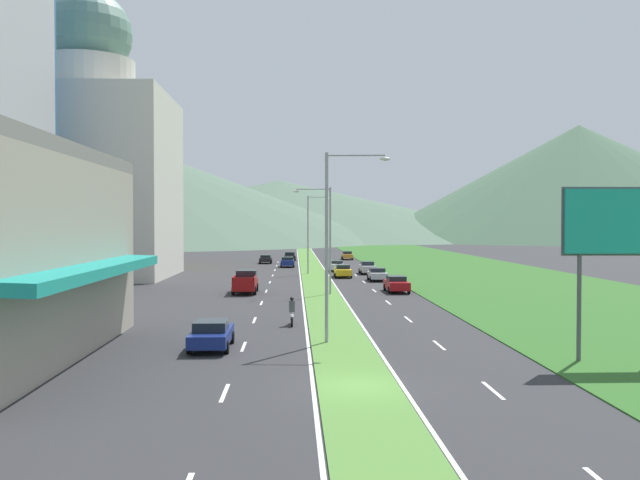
# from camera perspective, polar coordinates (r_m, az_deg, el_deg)

# --- Properties ---
(ground_plane) EXTENTS (600.00, 600.00, 0.00)m
(ground_plane) POSITION_cam_1_polar(r_m,az_deg,el_deg) (27.23, 3.19, -12.16)
(ground_plane) COLOR #2D2D30
(grass_median) EXTENTS (3.20, 240.00, 0.06)m
(grass_median) POSITION_cam_1_polar(r_m,az_deg,el_deg) (86.63, -0.53, -2.81)
(grass_median) COLOR #518438
(grass_median) RESTS_ON ground_plane
(grass_verge_right) EXTENTS (24.00, 240.00, 0.06)m
(grass_verge_right) POSITION_cam_1_polar(r_m,az_deg,el_deg) (89.62, 12.77, -2.71)
(grass_verge_right) COLOR #2D6023
(grass_verge_right) RESTS_ON ground_plane
(lane_dash_left_2) EXTENTS (0.16, 2.80, 0.01)m
(lane_dash_left_2) POSITION_cam_1_polar(r_m,az_deg,el_deg) (26.60, -7.94, -12.49)
(lane_dash_left_2) COLOR silver
(lane_dash_left_2) RESTS_ON ground_plane
(lane_dash_left_3) EXTENTS (0.16, 2.80, 0.01)m
(lane_dash_left_3) POSITION_cam_1_polar(r_m,az_deg,el_deg) (36.03, -6.38, -8.81)
(lane_dash_left_3) COLOR silver
(lane_dash_left_3) RESTS_ON ground_plane
(lane_dash_left_4) EXTENTS (0.16, 2.80, 0.01)m
(lane_dash_left_4) POSITION_cam_1_polar(r_m,az_deg,el_deg) (45.56, -5.48, -6.66)
(lane_dash_left_4) COLOR silver
(lane_dash_left_4) RESTS_ON ground_plane
(lane_dash_left_5) EXTENTS (0.16, 2.80, 0.01)m
(lane_dash_left_5) POSITION_cam_1_polar(r_m,az_deg,el_deg) (55.14, -4.90, -5.25)
(lane_dash_left_5) COLOR silver
(lane_dash_left_5) RESTS_ON ground_plane
(lane_dash_left_6) EXTENTS (0.16, 2.80, 0.01)m
(lane_dash_left_6) POSITION_cam_1_polar(r_m,az_deg,el_deg) (64.74, -4.49, -4.26)
(lane_dash_left_6) COLOR silver
(lane_dash_left_6) RESTS_ON ground_plane
(lane_dash_left_7) EXTENTS (0.16, 2.80, 0.01)m
(lane_dash_left_7) POSITION_cam_1_polar(r_m,az_deg,el_deg) (74.36, -4.19, -3.53)
(lane_dash_left_7) COLOR silver
(lane_dash_left_7) RESTS_ON ground_plane
(lane_dash_left_8) EXTENTS (0.16, 2.80, 0.01)m
(lane_dash_left_8) POSITION_cam_1_polar(r_m,az_deg,el_deg) (84.00, -3.96, -2.96)
(lane_dash_left_8) COLOR silver
(lane_dash_left_8) RESTS_ON ground_plane
(lane_dash_left_9) EXTENTS (0.16, 2.80, 0.01)m
(lane_dash_left_9) POSITION_cam_1_polar(r_m,az_deg,el_deg) (93.64, -3.78, -2.52)
(lane_dash_left_9) COLOR silver
(lane_dash_left_9) RESTS_ON ground_plane
(lane_dash_left_10) EXTENTS (0.16, 2.80, 0.01)m
(lane_dash_left_10) POSITION_cam_1_polar(r_m,az_deg,el_deg) (103.28, -3.63, -2.15)
(lane_dash_left_10) COLOR silver
(lane_dash_left_10) RESTS_ON ground_plane
(lane_dash_left_11) EXTENTS (0.16, 2.80, 0.01)m
(lane_dash_left_11) POSITION_cam_1_polar(r_m,az_deg,el_deg) (112.93, -3.50, -1.85)
(lane_dash_left_11) COLOR silver
(lane_dash_left_11) RESTS_ON ground_plane
(lane_dash_right_2) EXTENTS (0.16, 2.80, 0.01)m
(lane_dash_right_2) POSITION_cam_1_polar(r_m,az_deg,el_deg) (27.54, 14.19, -12.04)
(lane_dash_right_2) COLOR silver
(lane_dash_right_2) RESTS_ON ground_plane
(lane_dash_right_3) EXTENTS (0.16, 2.80, 0.01)m
(lane_dash_right_3) POSITION_cam_1_polar(r_m,az_deg,el_deg) (36.73, 9.89, -8.63)
(lane_dash_right_3) COLOR silver
(lane_dash_right_3) RESTS_ON ground_plane
(lane_dash_right_4) EXTENTS (0.16, 2.80, 0.01)m
(lane_dash_right_4) POSITION_cam_1_polar(r_m,az_deg,el_deg) (46.11, 7.36, -6.57)
(lane_dash_right_4) COLOR silver
(lane_dash_right_4) RESTS_ON ground_plane
(lane_dash_right_5) EXTENTS (0.16, 2.80, 0.01)m
(lane_dash_right_5) POSITION_cam_1_polar(r_m,az_deg,el_deg) (55.60, 5.70, -5.20)
(lane_dash_right_5) COLOR silver
(lane_dash_right_5) RESTS_ON ground_plane
(lane_dash_right_6) EXTENTS (0.16, 2.80, 0.01)m
(lane_dash_right_6) POSITION_cam_1_polar(r_m,az_deg,el_deg) (65.13, 4.53, -4.23)
(lane_dash_right_6) COLOR silver
(lane_dash_right_6) RESTS_ON ground_plane
(lane_dash_right_7) EXTENTS (0.16, 2.80, 0.01)m
(lane_dash_right_7) POSITION_cam_1_polar(r_m,az_deg,el_deg) (74.70, 3.67, -3.51)
(lane_dash_right_7) COLOR silver
(lane_dash_right_7) RESTS_ON ground_plane
(lane_dash_right_8) EXTENTS (0.16, 2.80, 0.01)m
(lane_dash_right_8) POSITION_cam_1_polar(r_m,az_deg,el_deg) (84.30, 3.00, -2.95)
(lane_dash_right_8) COLOR silver
(lane_dash_right_8) RESTS_ON ground_plane
(lane_dash_right_9) EXTENTS (0.16, 2.80, 0.01)m
(lane_dash_right_9) POSITION_cam_1_polar(r_m,az_deg,el_deg) (93.91, 2.46, -2.50)
(lane_dash_right_9) COLOR silver
(lane_dash_right_9) RESTS_ON ground_plane
(lane_dash_right_10) EXTENTS (0.16, 2.80, 0.01)m
(lane_dash_right_10) POSITION_cam_1_polar(r_m,az_deg,el_deg) (103.53, 2.03, -2.14)
(lane_dash_right_10) COLOR silver
(lane_dash_right_10) RESTS_ON ground_plane
(lane_dash_right_11) EXTENTS (0.16, 2.80, 0.01)m
(lane_dash_right_11) POSITION_cam_1_polar(r_m,az_deg,el_deg) (113.16, 1.67, -1.84)
(lane_dash_right_11) COLOR silver
(lane_dash_right_11) RESTS_ON ground_plane
(edge_line_median_left) EXTENTS (0.16, 240.00, 0.01)m
(edge_line_median_left) POSITION_cam_1_polar(r_m,az_deg,el_deg) (86.60, -1.69, -2.83)
(edge_line_median_left) COLOR silver
(edge_line_median_left) RESTS_ON ground_plane
(edge_line_median_right) EXTENTS (0.16, 240.00, 0.01)m
(edge_line_median_right) POSITION_cam_1_polar(r_m,az_deg,el_deg) (86.70, 0.63, -2.83)
(edge_line_median_right) COLOR silver
(edge_line_median_right) RESTS_ON ground_plane
(domed_building) EXTENTS (19.09, 19.09, 33.82)m
(domed_building) POSITION_cam_1_polar(r_m,az_deg,el_deg) (86.08, -18.66, 6.04)
(domed_building) COLOR beige
(domed_building) RESTS_ON ground_plane
(midrise_colored) EXTENTS (12.99, 12.99, 22.34)m
(midrise_colored) POSITION_cam_1_polar(r_m,az_deg,el_deg) (105.29, -15.92, 3.95)
(midrise_colored) COLOR yellow
(midrise_colored) RESTS_ON ground_plane
(hill_far_left) EXTENTS (218.80, 218.80, 39.97)m
(hill_far_left) POSITION_cam_1_polar(r_m,az_deg,el_deg) (261.89, -18.41, 4.30)
(hill_far_left) COLOR #516B56
(hill_far_left) RESTS_ON ground_plane
(hill_far_center) EXTENTS (231.90, 231.90, 25.70)m
(hill_far_center) POSITION_cam_1_polar(r_m,az_deg,el_deg) (308.12, -3.43, 2.59)
(hill_far_center) COLOR #516B56
(hill_far_center) RESTS_ON ground_plane
(hill_far_right) EXTENTS (166.77, 166.77, 44.61)m
(hill_far_right) POSITION_cam_1_polar(r_m,az_deg,el_deg) (285.09, 20.73, 4.50)
(hill_far_right) COLOR #47664C
(hill_far_right) RESTS_ON ground_plane
(street_lamp_near) EXTENTS (3.45, 0.47, 10.13)m
(street_lamp_near) POSITION_cam_1_polar(r_m,az_deg,el_deg) (36.27, 1.14, 0.53)
(street_lamp_near) COLOR #99999E
(street_lamp_near) RESTS_ON ground_plane
(street_lamp_mid) EXTENTS (3.39, 0.45, 9.60)m
(street_lamp_mid) POSITION_cam_1_polar(r_m,az_deg,el_deg) (61.14, 0.50, 0.61)
(street_lamp_mid) COLOR #99999E
(street_lamp_mid) RESTS_ON ground_plane
(street_lamp_far) EXTENTS (2.86, 0.37, 9.84)m
(street_lamp_far) POSITION_cam_1_polar(r_m,az_deg,el_deg) (85.90, -0.82, 0.88)
(street_lamp_far) COLOR #99999E
(street_lamp_far) RESTS_ON ground_plane
(billboard_roadside) EXTENTS (5.17, 0.28, 8.06)m
(billboard_roadside) POSITION_cam_1_polar(r_m,az_deg,el_deg) (34.24, 23.52, 0.78)
(billboard_roadside) COLOR #4C4C51
(billboard_roadside) RESTS_ON ground_plane
(car_0) EXTENTS (1.99, 4.61, 1.49)m
(car_0) POSITION_cam_1_polar(r_m,az_deg,el_deg) (81.09, 1.90, -2.58)
(car_0) COLOR yellow
(car_0) RESTS_ON ground_plane
(car_1) EXTENTS (1.88, 4.24, 1.41)m
(car_1) POSITION_cam_1_polar(r_m,az_deg,el_deg) (91.57, 1.40, -2.14)
(car_1) COLOR silver
(car_1) RESTS_ON ground_plane
(car_2) EXTENTS (2.01, 4.74, 1.50)m
(car_2) POSITION_cam_1_polar(r_m,az_deg,el_deg) (63.97, 6.39, -3.64)
(car_2) COLOR maroon
(car_2) RESTS_ON ground_plane
(car_3) EXTENTS (1.94, 4.40, 1.58)m
(car_3) POSITION_cam_1_polar(r_m,az_deg,el_deg) (86.66, 3.97, -2.30)
(car_3) COLOR #B2B2B7
(car_3) RESTS_ON ground_plane
(car_4) EXTENTS (2.04, 4.70, 1.45)m
(car_4) POSITION_cam_1_polar(r_m,az_deg,el_deg) (35.60, -9.03, -7.73)
(car_4) COLOR navy
(car_4) RESTS_ON ground_plane
(car_5) EXTENTS (2.02, 4.77, 1.48)m
(car_5) POSITION_cam_1_polar(r_m,az_deg,el_deg) (117.56, -2.53, -1.35)
(car_5) COLOR black
(car_5) RESTS_ON ground_plane
(car_6) EXTENTS (2.04, 4.49, 1.49)m
(car_6) POSITION_cam_1_polar(r_m,az_deg,el_deg) (100.08, -2.72, -1.82)
(car_6) COLOR navy
(car_6) RESTS_ON ground_plane
(car_7) EXTENTS (1.98, 4.44, 1.36)m
(car_7) POSITION_cam_1_polar(r_m,az_deg,el_deg) (109.45, -4.55, -1.58)
(car_7) COLOR black
(car_7) RESTS_ON ground_plane
(car_8) EXTENTS (1.89, 4.56, 1.48)m
(car_8) POSITION_cam_1_polar(r_m,az_deg,el_deg) (120.65, 2.28, -1.28)
(car_8) COLOR #C6842D
(car_8) RESTS_ON ground_plane
(car_9) EXTENTS (2.00, 4.26, 1.43)m
(car_9) POSITION_cam_1_polar(r_m,az_deg,el_deg) (76.25, 4.80, -2.86)
(car_9) COLOR #B2B2B7
(car_9) RESTS_ON ground_plane
(pickup_truck_0) EXTENTS (2.18, 5.40, 2.00)m
(pickup_truck_0) POSITION_cam_1_polar(r_m,az_deg,el_deg) (63.32, -6.22, -3.51)
(pickup_truck_0) COLOR maroon
(pickup_truck_0) RESTS_ON ground_plane
(motorcycle_rider) EXTENTS (0.36, 2.00, 1.80)m
(motorcycle_rider) POSITION_cam_1_polar(r_m,az_deg,el_deg) (43.09, -2.35, -6.13)
(motorcycle_rider) COLOR black
(motorcycle_rider) RESTS_ON ground_plane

